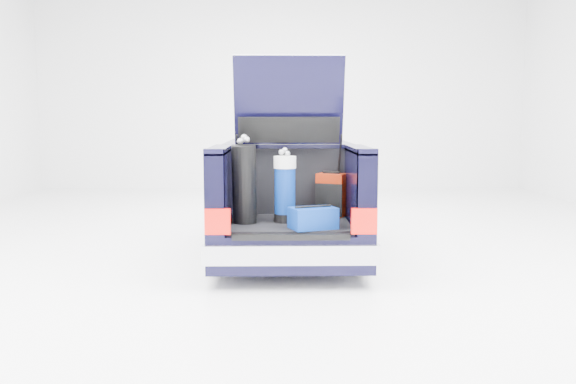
{
  "coord_description": "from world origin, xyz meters",
  "views": [
    {
      "loc": [
        -0.14,
        -8.21,
        1.75
      ],
      "look_at": [
        0.0,
        -0.5,
        0.82
      ],
      "focal_mm": 38.0,
      "sensor_mm": 36.0,
      "label": 1
    }
  ],
  "objects_px": {
    "red_suitcase": "(331,195)",
    "blue_duffel": "(313,218)",
    "car": "(287,197)",
    "black_golf_bag": "(244,184)",
    "blue_golf_bag": "(285,188)"
  },
  "relations": [
    {
      "from": "red_suitcase",
      "to": "blue_duffel",
      "type": "bearing_deg",
      "value": -83.89
    },
    {
      "from": "car",
      "to": "blue_duffel",
      "type": "height_order",
      "value": "car"
    },
    {
      "from": "black_golf_bag",
      "to": "car",
      "type": "bearing_deg",
      "value": 81.19
    },
    {
      "from": "car",
      "to": "red_suitcase",
      "type": "relative_size",
      "value": 8.71
    },
    {
      "from": "car",
      "to": "red_suitcase",
      "type": "height_order",
      "value": "car"
    },
    {
      "from": "red_suitcase",
      "to": "black_golf_bag",
      "type": "height_order",
      "value": "black_golf_bag"
    },
    {
      "from": "black_golf_bag",
      "to": "blue_duffel",
      "type": "bearing_deg",
      "value": -16.85
    },
    {
      "from": "car",
      "to": "blue_duffel",
      "type": "distance_m",
      "value": 2.02
    },
    {
      "from": "blue_golf_bag",
      "to": "black_golf_bag",
      "type": "bearing_deg",
      "value": 178.27
    },
    {
      "from": "black_golf_bag",
      "to": "blue_golf_bag",
      "type": "height_order",
      "value": "black_golf_bag"
    },
    {
      "from": "black_golf_bag",
      "to": "blue_duffel",
      "type": "xyz_separation_m",
      "value": [
        0.74,
        -0.34,
        -0.32
      ]
    },
    {
      "from": "car",
      "to": "blue_golf_bag",
      "type": "height_order",
      "value": "car"
    },
    {
      "from": "car",
      "to": "black_golf_bag",
      "type": "bearing_deg",
      "value": -106.7
    },
    {
      "from": "red_suitcase",
      "to": "blue_golf_bag",
      "type": "distance_m",
      "value": 0.69
    },
    {
      "from": "blue_duffel",
      "to": "red_suitcase",
      "type": "bearing_deg",
      "value": 52.28
    }
  ]
}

